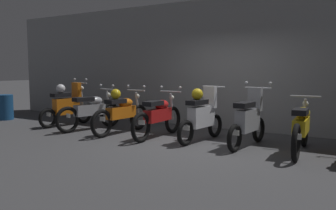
{
  "coord_description": "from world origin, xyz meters",
  "views": [
    {
      "loc": [
        3.29,
        -6.33,
        1.54
      ],
      "look_at": [
        -0.78,
        0.25,
        0.75
      ],
      "focal_mm": 37.42,
      "sensor_mm": 36.0,
      "label": 1
    }
  ],
  "objects_px": {
    "motorbike_slot_6": "(301,127)",
    "motorbike_slot_5": "(248,120)",
    "motorbike_slot_0": "(67,105)",
    "trash_bin": "(5,107)",
    "motorbike_slot_2": "(122,112)",
    "motorbike_slot_1": "(91,111)",
    "motorbike_slot_3": "(159,116)",
    "motorbike_slot_4": "(202,115)"
  },
  "relations": [
    {
      "from": "motorbike_slot_1",
      "to": "motorbike_slot_2",
      "type": "height_order",
      "value": "same"
    },
    {
      "from": "motorbike_slot_6",
      "to": "trash_bin",
      "type": "relative_size",
      "value": 2.55
    },
    {
      "from": "motorbike_slot_0",
      "to": "trash_bin",
      "type": "bearing_deg",
      "value": -175.11
    },
    {
      "from": "motorbike_slot_1",
      "to": "motorbike_slot_5",
      "type": "distance_m",
      "value": 4.08
    },
    {
      "from": "motorbike_slot_6",
      "to": "motorbike_slot_2",
      "type": "bearing_deg",
      "value": -177.57
    },
    {
      "from": "motorbike_slot_2",
      "to": "motorbike_slot_3",
      "type": "distance_m",
      "value": 1.02
    },
    {
      "from": "motorbike_slot_6",
      "to": "motorbike_slot_5",
      "type": "bearing_deg",
      "value": 177.07
    },
    {
      "from": "motorbike_slot_0",
      "to": "motorbike_slot_2",
      "type": "xyz_separation_m",
      "value": [
        2.03,
        -0.15,
        -0.04
      ]
    },
    {
      "from": "motorbike_slot_3",
      "to": "trash_bin",
      "type": "height_order",
      "value": "motorbike_slot_3"
    },
    {
      "from": "motorbike_slot_5",
      "to": "motorbike_slot_6",
      "type": "height_order",
      "value": "motorbike_slot_5"
    },
    {
      "from": "motorbike_slot_1",
      "to": "motorbike_slot_3",
      "type": "bearing_deg",
      "value": 1.67
    },
    {
      "from": "motorbike_slot_2",
      "to": "motorbike_slot_0",
      "type": "bearing_deg",
      "value": 175.74
    },
    {
      "from": "motorbike_slot_0",
      "to": "motorbike_slot_4",
      "type": "relative_size",
      "value": 1.0
    },
    {
      "from": "motorbike_slot_0",
      "to": "motorbike_slot_2",
      "type": "height_order",
      "value": "motorbike_slot_0"
    },
    {
      "from": "motorbike_slot_1",
      "to": "motorbike_slot_3",
      "type": "height_order",
      "value": "same"
    },
    {
      "from": "motorbike_slot_4",
      "to": "motorbike_slot_6",
      "type": "xyz_separation_m",
      "value": [
        2.03,
        -0.03,
        -0.08
      ]
    },
    {
      "from": "motorbike_slot_2",
      "to": "motorbike_slot_5",
      "type": "bearing_deg",
      "value": 4.2
    },
    {
      "from": "motorbike_slot_0",
      "to": "motorbike_slot_1",
      "type": "height_order",
      "value": "motorbike_slot_0"
    },
    {
      "from": "motorbike_slot_6",
      "to": "trash_bin",
      "type": "height_order",
      "value": "motorbike_slot_6"
    },
    {
      "from": "motorbike_slot_1",
      "to": "motorbike_slot_2",
      "type": "bearing_deg",
      "value": -0.36
    },
    {
      "from": "motorbike_slot_5",
      "to": "motorbike_slot_6",
      "type": "bearing_deg",
      "value": -2.93
    },
    {
      "from": "motorbike_slot_3",
      "to": "motorbike_slot_5",
      "type": "distance_m",
      "value": 2.05
    },
    {
      "from": "trash_bin",
      "to": "motorbike_slot_4",
      "type": "bearing_deg",
      "value": 2.28
    },
    {
      "from": "motorbike_slot_0",
      "to": "motorbike_slot_2",
      "type": "distance_m",
      "value": 2.04
    },
    {
      "from": "motorbike_slot_3",
      "to": "motorbike_slot_6",
      "type": "bearing_deg",
      "value": 2.01
    },
    {
      "from": "motorbike_slot_0",
      "to": "motorbike_slot_5",
      "type": "relative_size",
      "value": 1.0
    },
    {
      "from": "motorbike_slot_0",
      "to": "motorbike_slot_4",
      "type": "xyz_separation_m",
      "value": [
        4.07,
        0.05,
        -0.0
      ]
    },
    {
      "from": "motorbike_slot_2",
      "to": "trash_bin",
      "type": "xyz_separation_m",
      "value": [
        -4.54,
        -0.06,
        -0.15
      ]
    },
    {
      "from": "motorbike_slot_0",
      "to": "motorbike_slot_4",
      "type": "distance_m",
      "value": 4.07
    },
    {
      "from": "motorbike_slot_0",
      "to": "motorbike_slot_4",
      "type": "bearing_deg",
      "value": 0.68
    },
    {
      "from": "motorbike_slot_0",
      "to": "motorbike_slot_6",
      "type": "bearing_deg",
      "value": 0.2
    },
    {
      "from": "motorbike_slot_0",
      "to": "trash_bin",
      "type": "distance_m",
      "value": 2.52
    },
    {
      "from": "motorbike_slot_2",
      "to": "motorbike_slot_4",
      "type": "relative_size",
      "value": 1.16
    },
    {
      "from": "motorbike_slot_3",
      "to": "trash_bin",
      "type": "xyz_separation_m",
      "value": [
        -5.56,
        -0.13,
        -0.11
      ]
    },
    {
      "from": "motorbike_slot_4",
      "to": "motorbike_slot_6",
      "type": "relative_size",
      "value": 0.86
    },
    {
      "from": "motorbike_slot_0",
      "to": "motorbike_slot_6",
      "type": "distance_m",
      "value": 6.11
    },
    {
      "from": "motorbike_slot_1",
      "to": "motorbike_slot_4",
      "type": "relative_size",
      "value": 1.15
    },
    {
      "from": "motorbike_slot_0",
      "to": "motorbike_slot_3",
      "type": "relative_size",
      "value": 0.86
    },
    {
      "from": "trash_bin",
      "to": "motorbike_slot_3",
      "type": "bearing_deg",
      "value": 1.32
    },
    {
      "from": "motorbike_slot_2",
      "to": "trash_bin",
      "type": "relative_size",
      "value": 2.55
    },
    {
      "from": "motorbike_slot_3",
      "to": "trash_bin",
      "type": "bearing_deg",
      "value": -178.68
    },
    {
      "from": "motorbike_slot_1",
      "to": "motorbike_slot_6",
      "type": "distance_m",
      "value": 5.09
    }
  ]
}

